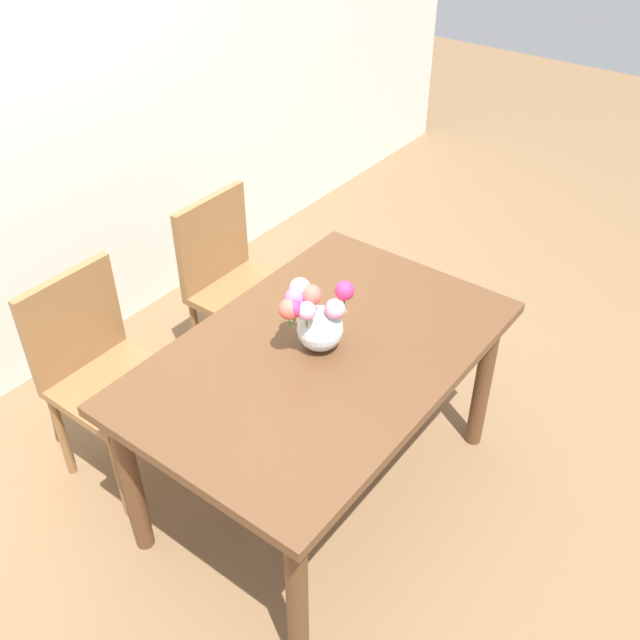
{
  "coord_description": "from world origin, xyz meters",
  "views": [
    {
      "loc": [
        -1.57,
        -1.18,
        2.36
      ],
      "look_at": [
        0.01,
        0.02,
        0.86
      ],
      "focal_mm": 40.3,
      "sensor_mm": 36.0,
      "label": 1
    }
  ],
  "objects_px": {
    "chair_left": "(99,366)",
    "chair_right": "(233,278)",
    "flower_vase": "(316,317)",
    "dining_table": "(321,371)"
  },
  "relations": [
    {
      "from": "chair_left",
      "to": "chair_right",
      "type": "bearing_deg",
      "value": -180.0
    },
    {
      "from": "dining_table",
      "to": "flower_vase",
      "type": "bearing_deg",
      "value": 96.04
    },
    {
      "from": "chair_right",
      "to": "flower_vase",
      "type": "xyz_separation_m",
      "value": [
        -0.39,
        -0.78,
        0.36
      ]
    },
    {
      "from": "chair_left",
      "to": "dining_table",
      "type": "bearing_deg",
      "value": 115.84
    },
    {
      "from": "chair_right",
      "to": "chair_left",
      "type": "bearing_deg",
      "value": 0.0
    },
    {
      "from": "dining_table",
      "to": "flower_vase",
      "type": "relative_size",
      "value": 4.93
    },
    {
      "from": "chair_left",
      "to": "flower_vase",
      "type": "height_order",
      "value": "flower_vase"
    },
    {
      "from": "dining_table",
      "to": "chair_left",
      "type": "bearing_deg",
      "value": 115.84
    },
    {
      "from": "dining_table",
      "to": "chair_left",
      "type": "relative_size",
      "value": 1.57
    },
    {
      "from": "chair_right",
      "to": "flower_vase",
      "type": "relative_size",
      "value": 3.14
    }
  ]
}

